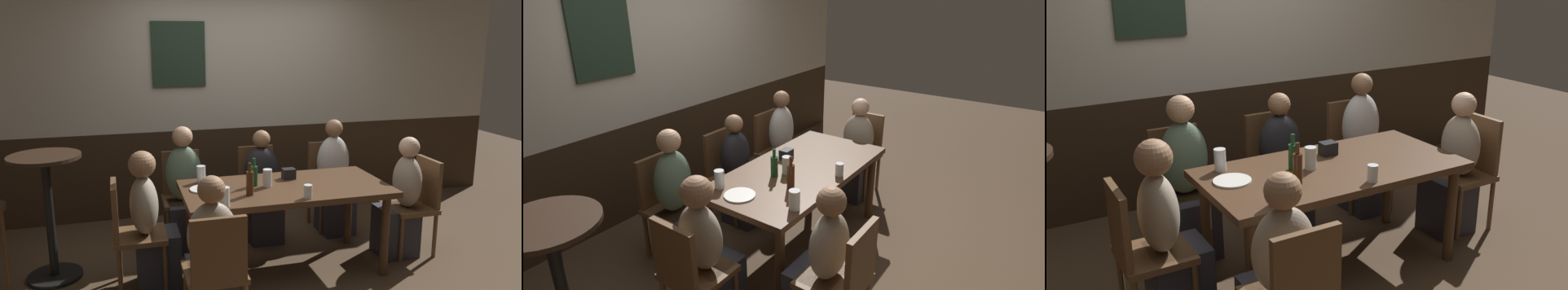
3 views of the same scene
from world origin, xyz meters
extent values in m
plane|color=#4C3826|center=(0.00, 0.00, 0.00)|extent=(12.00, 12.00, 0.00)
cube|color=#332316|center=(0.00, 1.65, 0.47)|extent=(6.40, 0.10, 0.95)
cube|color=#472D1C|center=(0.00, 0.00, 0.71)|extent=(1.72, 0.85, 0.05)
cylinder|color=#472D1C|center=(-0.76, -0.35, 0.34)|extent=(0.07, 0.07, 0.69)
cylinder|color=#472D1C|center=(0.76, -0.35, 0.34)|extent=(0.07, 0.07, 0.69)
cylinder|color=#472D1C|center=(-0.76, 0.35, 0.34)|extent=(0.07, 0.07, 0.69)
cylinder|color=#472D1C|center=(0.76, 0.35, 0.34)|extent=(0.07, 0.07, 0.69)
cube|color=brown|center=(-1.20, 0.00, 0.43)|extent=(0.40, 0.40, 0.04)
cube|color=brown|center=(-1.38, 0.00, 0.67)|extent=(0.04, 0.36, 0.43)
cylinder|color=brown|center=(-1.03, 0.17, 0.21)|extent=(0.04, 0.04, 0.41)
cylinder|color=brown|center=(-1.37, 0.17, 0.21)|extent=(0.04, 0.04, 0.41)
cube|color=brown|center=(1.20, 0.00, 0.43)|extent=(0.40, 0.40, 0.04)
cube|color=brown|center=(1.38, 0.00, 0.67)|extent=(0.04, 0.36, 0.43)
cylinder|color=brown|center=(1.03, -0.17, 0.21)|extent=(0.04, 0.04, 0.41)
cylinder|color=brown|center=(1.03, 0.17, 0.21)|extent=(0.04, 0.04, 0.41)
cylinder|color=brown|center=(1.37, -0.17, 0.21)|extent=(0.04, 0.04, 0.41)
cylinder|color=brown|center=(1.37, 0.17, 0.21)|extent=(0.04, 0.04, 0.41)
cube|color=brown|center=(0.00, 0.77, 0.43)|extent=(0.40, 0.40, 0.04)
cube|color=brown|center=(0.00, 0.95, 0.67)|extent=(0.36, 0.04, 0.43)
cylinder|color=brown|center=(0.17, 0.60, 0.21)|extent=(0.04, 0.04, 0.41)
cylinder|color=brown|center=(-0.17, 0.60, 0.21)|extent=(0.04, 0.04, 0.41)
cylinder|color=brown|center=(0.17, 0.94, 0.21)|extent=(0.04, 0.04, 0.41)
cylinder|color=brown|center=(-0.17, 0.94, 0.21)|extent=(0.04, 0.04, 0.41)
cube|color=brown|center=(0.76, 0.77, 0.43)|extent=(0.40, 0.40, 0.04)
cube|color=brown|center=(0.76, 0.95, 0.67)|extent=(0.36, 0.04, 0.43)
cylinder|color=brown|center=(0.93, 0.60, 0.21)|extent=(0.04, 0.04, 0.41)
cylinder|color=brown|center=(0.59, 0.60, 0.21)|extent=(0.04, 0.04, 0.41)
cylinder|color=brown|center=(0.93, 0.94, 0.21)|extent=(0.04, 0.04, 0.41)
cylinder|color=brown|center=(0.59, 0.94, 0.21)|extent=(0.04, 0.04, 0.41)
cube|color=brown|center=(-0.76, 0.77, 0.43)|extent=(0.40, 0.40, 0.04)
cube|color=brown|center=(-0.76, 0.95, 0.67)|extent=(0.36, 0.04, 0.43)
cylinder|color=brown|center=(-0.59, 0.60, 0.21)|extent=(0.04, 0.04, 0.41)
cylinder|color=brown|center=(-0.93, 0.60, 0.21)|extent=(0.04, 0.04, 0.41)
cylinder|color=brown|center=(-0.59, 0.94, 0.21)|extent=(0.04, 0.04, 0.41)
cylinder|color=brown|center=(-0.93, 0.94, 0.21)|extent=(0.04, 0.04, 0.41)
cube|color=brown|center=(-0.76, -0.95, 0.67)|extent=(0.36, 0.04, 0.43)
cube|color=#2D2D38|center=(-1.07, 0.00, 0.23)|extent=(0.34, 0.32, 0.45)
ellipsoid|color=tan|center=(-1.16, 0.00, 0.68)|extent=(0.22, 0.34, 0.47)
sphere|color=#936B4C|center=(-1.16, 0.00, 1.01)|extent=(0.21, 0.21, 0.21)
cube|color=#2D2D38|center=(1.07, 0.00, 0.23)|extent=(0.34, 0.32, 0.45)
ellipsoid|color=tan|center=(1.16, 0.00, 0.68)|extent=(0.22, 0.34, 0.47)
sphere|color=#DBB293|center=(1.16, 0.00, 1.00)|extent=(0.18, 0.18, 0.18)
cube|color=#2D2D38|center=(0.00, 0.64, 0.23)|extent=(0.32, 0.34, 0.45)
ellipsoid|color=black|center=(0.00, 0.73, 0.68)|extent=(0.34, 0.22, 0.47)
sphere|color=#936B4C|center=(0.00, 0.73, 1.00)|extent=(0.17, 0.17, 0.17)
cube|color=#2D2D38|center=(0.76, 0.64, 0.23)|extent=(0.32, 0.34, 0.45)
ellipsoid|color=silver|center=(0.76, 0.73, 0.72)|extent=(0.34, 0.22, 0.54)
sphere|color=#936B4C|center=(0.76, 0.73, 1.06)|extent=(0.17, 0.17, 0.17)
cube|color=#2D2D38|center=(-0.76, 0.64, 0.23)|extent=(0.32, 0.34, 0.45)
ellipsoid|color=#56705B|center=(-0.76, 0.73, 0.71)|extent=(0.34, 0.22, 0.53)
sphere|color=tan|center=(-0.76, 0.73, 1.06)|extent=(0.19, 0.19, 0.19)
ellipsoid|color=tan|center=(-0.76, -0.73, 0.68)|extent=(0.34, 0.22, 0.46)
sphere|color=#936B4C|center=(-0.76, -0.73, 1.00)|extent=(0.19, 0.19, 0.19)
cylinder|color=silver|center=(0.07, -0.35, 0.79)|extent=(0.07, 0.07, 0.11)
cylinder|color=gold|center=(0.07, -0.35, 0.77)|extent=(0.06, 0.06, 0.06)
cylinder|color=silver|center=(-0.66, 0.30, 0.81)|extent=(0.08, 0.08, 0.15)
cylinder|color=#B26623|center=(-0.66, 0.30, 0.78)|extent=(0.07, 0.07, 0.08)
cylinder|color=silver|center=(-0.59, -0.35, 0.81)|extent=(0.08, 0.08, 0.14)
cylinder|color=silver|center=(-0.59, -0.35, 0.78)|extent=(0.07, 0.07, 0.08)
cylinder|color=silver|center=(-0.15, 0.02, 0.81)|extent=(0.08, 0.08, 0.15)
cylinder|color=#C6842D|center=(-0.15, 0.02, 0.77)|extent=(0.07, 0.07, 0.05)
cylinder|color=#194723|center=(-0.25, 0.08, 0.82)|extent=(0.06, 0.06, 0.17)
cylinder|color=#194723|center=(-0.25, 0.08, 0.94)|extent=(0.03, 0.03, 0.07)
cylinder|color=#42230F|center=(-0.35, -0.15, 0.84)|extent=(0.06, 0.06, 0.19)
cylinder|color=#42230F|center=(-0.35, -0.15, 0.97)|extent=(0.03, 0.03, 0.07)
cylinder|color=white|center=(-0.67, 0.08, 0.75)|extent=(0.24, 0.24, 0.01)
cube|color=black|center=(0.10, 0.20, 0.79)|extent=(0.11, 0.09, 0.09)
camera|label=1|loc=(-1.31, -3.83, 1.99)|focal=34.70mm
camera|label=2|loc=(-2.71, -1.76, 2.22)|focal=28.65mm
camera|label=3|loc=(-1.94, -2.93, 2.06)|focal=39.51mm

